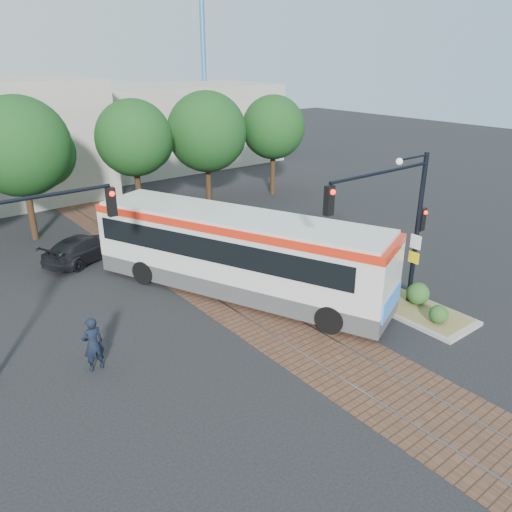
# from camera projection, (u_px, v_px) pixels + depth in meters

# --- Properties ---
(ground) EXTENTS (120.00, 120.00, 0.00)m
(ground) POSITION_uv_depth(u_px,v_px,m) (303.00, 337.00, 18.02)
(ground) COLOR black
(ground) RESTS_ON ground
(trackbed) EXTENTS (3.60, 40.00, 0.02)m
(trackbed) POSITION_uv_depth(u_px,v_px,m) (238.00, 298.00, 20.93)
(trackbed) COLOR brown
(trackbed) RESTS_ON ground
(tree_row) EXTENTS (26.40, 5.60, 7.67)m
(tree_row) POSITION_uv_depth(u_px,v_px,m) (126.00, 141.00, 28.84)
(tree_row) COLOR #382314
(tree_row) RESTS_ON ground
(warehouses) EXTENTS (40.00, 13.00, 8.00)m
(warehouses) POSITION_uv_depth(u_px,v_px,m) (35.00, 136.00, 37.21)
(warehouses) COLOR #ADA899
(warehouses) RESTS_ON ground
(crane) EXTENTS (8.00, 0.50, 18.00)m
(crane) POSITION_uv_depth(u_px,v_px,m) (203.00, 39.00, 49.01)
(crane) COLOR #3F72B2
(crane) RESTS_ON ground
(city_bus) EXTENTS (7.57, 13.01, 3.47)m
(city_bus) POSITION_uv_depth(u_px,v_px,m) (237.00, 250.00, 20.75)
(city_bus) COLOR #414043
(city_bus) RESTS_ON ground
(traffic_island) EXTENTS (2.20, 5.20, 1.13)m
(traffic_island) POSITION_uv_depth(u_px,v_px,m) (406.00, 300.00, 20.02)
(traffic_island) COLOR gray
(traffic_island) RESTS_ON ground
(signal_pole_main) EXTENTS (5.49, 0.46, 6.00)m
(signal_pole_main) POSITION_uv_depth(u_px,v_px,m) (400.00, 213.00, 18.09)
(signal_pole_main) COLOR black
(signal_pole_main) RESTS_ON ground
(signal_pole_left) EXTENTS (4.99, 0.34, 6.00)m
(signal_pole_left) POSITION_uv_depth(u_px,v_px,m) (7.00, 260.00, 14.68)
(signal_pole_left) COLOR black
(signal_pole_left) RESTS_ON ground
(officer) EXTENTS (0.69, 0.46, 1.87)m
(officer) POSITION_uv_depth(u_px,v_px,m) (93.00, 344.00, 15.86)
(officer) COLOR black
(officer) RESTS_ON ground
(parked_car) EXTENTS (4.80, 3.50, 1.29)m
(parked_car) POSITION_uv_depth(u_px,v_px,m) (84.00, 248.00, 24.56)
(parked_car) COLOR black
(parked_car) RESTS_ON ground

